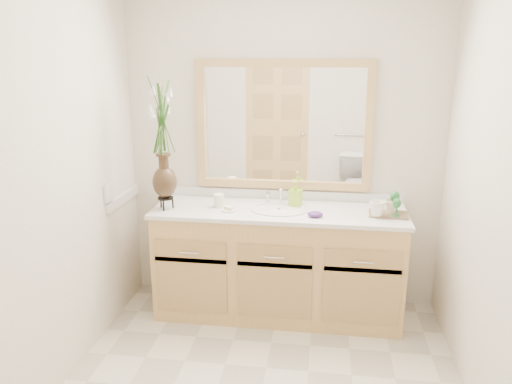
# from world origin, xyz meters

# --- Properties ---
(wall_back) EXTENTS (2.40, 0.02, 2.40)m
(wall_back) POSITION_xyz_m (0.00, 1.30, 1.20)
(wall_back) COLOR white
(wall_back) RESTS_ON floor
(wall_front) EXTENTS (2.40, 0.02, 2.40)m
(wall_front) POSITION_xyz_m (0.00, -1.30, 1.20)
(wall_front) COLOR white
(wall_front) RESTS_ON floor
(wall_left) EXTENTS (0.02, 2.60, 2.40)m
(wall_left) POSITION_xyz_m (-1.20, 0.00, 1.20)
(wall_left) COLOR white
(wall_left) RESTS_ON floor
(wall_right) EXTENTS (0.02, 2.60, 2.40)m
(wall_right) POSITION_xyz_m (1.20, 0.00, 1.20)
(wall_right) COLOR white
(wall_right) RESTS_ON floor
(vanity) EXTENTS (1.80, 0.55, 0.80)m
(vanity) POSITION_xyz_m (0.00, 1.01, 0.40)
(vanity) COLOR tan
(vanity) RESTS_ON floor
(counter) EXTENTS (1.84, 0.57, 0.03)m
(counter) POSITION_xyz_m (0.00, 1.01, 0.82)
(counter) COLOR white
(counter) RESTS_ON vanity
(sink) EXTENTS (0.38, 0.34, 0.23)m
(sink) POSITION_xyz_m (0.00, 1.00, 0.78)
(sink) COLOR white
(sink) RESTS_ON counter
(mirror) EXTENTS (1.32, 0.04, 0.97)m
(mirror) POSITION_xyz_m (0.00, 1.28, 1.41)
(mirror) COLOR white
(mirror) RESTS_ON wall_back
(switch_plate) EXTENTS (0.02, 0.12, 0.12)m
(switch_plate) POSITION_xyz_m (-1.19, 0.76, 0.98)
(switch_plate) COLOR white
(switch_plate) RESTS_ON wall_left
(flower_vase) EXTENTS (0.21, 0.21, 0.85)m
(flower_vase) POSITION_xyz_m (-0.82, 0.91, 1.40)
(flower_vase) COLOR black
(flower_vase) RESTS_ON counter
(tumbler) EXTENTS (0.08, 0.08, 0.10)m
(tumbler) POSITION_xyz_m (-0.45, 1.01, 0.88)
(tumbler) COLOR white
(tumbler) RESTS_ON counter
(soap_dish) EXTENTS (0.11, 0.11, 0.03)m
(soap_dish) POSITION_xyz_m (-0.35, 0.92, 0.84)
(soap_dish) COLOR white
(soap_dish) RESTS_ON counter
(soap_bottle) EXTENTS (0.10, 0.10, 0.17)m
(soap_bottle) POSITION_xyz_m (0.11, 1.13, 0.91)
(soap_bottle) COLOR #A2D632
(soap_bottle) RESTS_ON counter
(purple_dish) EXTENTS (0.11, 0.09, 0.04)m
(purple_dish) POSITION_xyz_m (0.27, 0.88, 0.85)
(purple_dish) COLOR #49236A
(purple_dish) RESTS_ON counter
(tray) EXTENTS (0.28, 0.20, 0.01)m
(tray) POSITION_xyz_m (0.77, 0.99, 0.84)
(tray) COLOR brown
(tray) RESTS_ON counter
(mug_left) EXTENTS (0.13, 0.13, 0.11)m
(mug_left) POSITION_xyz_m (0.69, 0.93, 0.90)
(mug_left) COLOR white
(mug_left) RESTS_ON tray
(mug_right) EXTENTS (0.13, 0.13, 0.10)m
(mug_right) POSITION_xyz_m (0.79, 1.01, 0.89)
(mug_right) COLOR white
(mug_right) RESTS_ON tray
(goblet_front) EXTENTS (0.06, 0.06, 0.13)m
(goblet_front) POSITION_xyz_m (0.82, 0.93, 0.93)
(goblet_front) COLOR #246C2F
(goblet_front) RESTS_ON tray
(goblet_back) EXTENTS (0.07, 0.07, 0.15)m
(goblet_back) POSITION_xyz_m (0.82, 1.05, 0.94)
(goblet_back) COLOR #246C2F
(goblet_back) RESTS_ON tray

